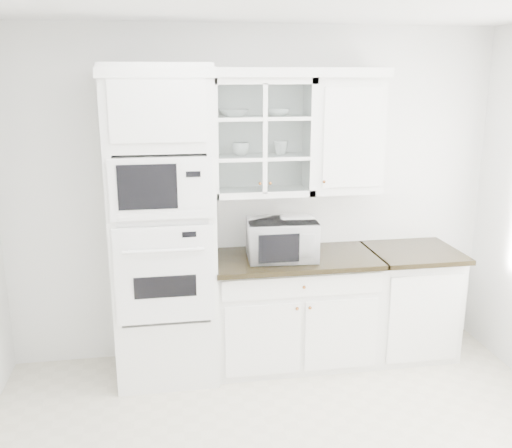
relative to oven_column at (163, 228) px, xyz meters
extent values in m
cube|color=white|center=(0.75, 0.32, 0.15)|extent=(4.00, 0.02, 2.70)
cube|color=white|center=(0.00, 0.01, 0.00)|extent=(0.76, 0.65, 2.40)
cube|color=white|center=(0.00, -0.33, -0.26)|extent=(0.70, 0.03, 0.72)
cube|color=black|center=(0.00, -0.35, -0.34)|extent=(0.44, 0.01, 0.16)
cube|color=white|center=(0.00, -0.33, 0.37)|extent=(0.70, 0.03, 0.43)
cube|color=black|center=(-0.09, -0.35, 0.39)|extent=(0.40, 0.01, 0.31)
cube|color=white|center=(1.03, 0.03, -0.76)|extent=(1.30, 0.60, 0.88)
cube|color=#302913|center=(1.03, 0.00, -0.30)|extent=(1.32, 0.67, 0.04)
cube|color=white|center=(2.03, 0.03, -0.76)|extent=(0.70, 0.60, 0.88)
cube|color=#302913|center=(2.03, 0.00, -0.30)|extent=(0.72, 0.67, 0.04)
cube|color=white|center=(0.78, 0.17, 0.65)|extent=(0.80, 0.33, 0.90)
cube|color=white|center=(0.78, 0.17, 0.50)|extent=(0.74, 0.29, 0.02)
cube|color=white|center=(0.78, 0.17, 0.80)|extent=(0.74, 0.29, 0.02)
cube|color=white|center=(1.46, 0.17, 0.65)|extent=(0.55, 0.33, 0.90)
cube|color=white|center=(0.68, 0.14, 1.14)|extent=(2.14, 0.38, 0.07)
imported|color=white|center=(0.91, -0.01, -0.13)|extent=(0.56, 0.48, 0.31)
imported|color=white|center=(0.57, 0.18, 0.84)|extent=(0.25, 0.25, 0.05)
imported|color=white|center=(0.91, 0.16, 0.84)|extent=(0.23, 0.23, 0.06)
imported|color=white|center=(0.62, 0.17, 0.56)|extent=(0.14, 0.14, 0.10)
imported|color=white|center=(0.94, 0.18, 0.56)|extent=(0.13, 0.13, 0.11)
camera|label=1|loc=(0.01, -4.19, 1.13)|focal=40.00mm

